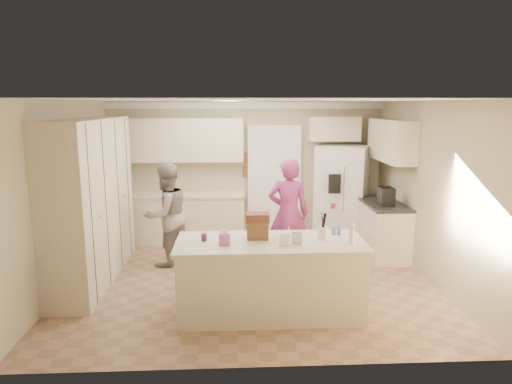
{
  "coord_description": "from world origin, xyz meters",
  "views": [
    {
      "loc": [
        -0.24,
        -6.37,
        2.54
      ],
      "look_at": [
        0.1,
        0.35,
        1.25
      ],
      "focal_mm": 32.0,
      "sensor_mm": 36.0,
      "label": 1
    }
  ],
  "objects_px": {
    "utensil_crock": "(323,233)",
    "teen_girl": "(288,214)",
    "tissue_box": "(225,238)",
    "dollhouse_body": "(258,230)",
    "refrigerator": "(341,193)",
    "island_base": "(270,279)",
    "coffee_maker": "(386,196)",
    "teen_boy": "(166,215)"
  },
  "relations": [
    {
      "from": "utensil_crock",
      "to": "refrigerator",
      "type": "bearing_deg",
      "value": 72.56
    },
    {
      "from": "teen_boy",
      "to": "dollhouse_body",
      "type": "bearing_deg",
      "value": 84.66
    },
    {
      "from": "refrigerator",
      "to": "teen_boy",
      "type": "bearing_deg",
      "value": -133.81
    },
    {
      "from": "coffee_maker",
      "to": "teen_girl",
      "type": "relative_size",
      "value": 0.17
    },
    {
      "from": "refrigerator",
      "to": "island_base",
      "type": "distance_m",
      "value": 3.46
    },
    {
      "from": "refrigerator",
      "to": "dollhouse_body",
      "type": "relative_size",
      "value": 6.92
    },
    {
      "from": "coffee_maker",
      "to": "refrigerator",
      "type": "bearing_deg",
      "value": 111.94
    },
    {
      "from": "island_base",
      "to": "teen_boy",
      "type": "distance_m",
      "value": 2.4
    },
    {
      "from": "utensil_crock",
      "to": "teen_girl",
      "type": "bearing_deg",
      "value": 98.53
    },
    {
      "from": "coffee_maker",
      "to": "utensil_crock",
      "type": "xyz_separation_m",
      "value": [
        -1.4,
        -1.85,
        -0.07
      ]
    },
    {
      "from": "coffee_maker",
      "to": "teen_boy",
      "type": "xyz_separation_m",
      "value": [
        -3.56,
        -0.07,
        -0.25
      ]
    },
    {
      "from": "utensil_crock",
      "to": "island_base",
      "type": "bearing_deg",
      "value": -175.6
    },
    {
      "from": "tissue_box",
      "to": "refrigerator",
      "type": "bearing_deg",
      "value": 55.75
    },
    {
      "from": "refrigerator",
      "to": "teen_girl",
      "type": "height_order",
      "value": "refrigerator"
    },
    {
      "from": "island_base",
      "to": "tissue_box",
      "type": "xyz_separation_m",
      "value": [
        -0.55,
        -0.1,
        0.56
      ]
    },
    {
      "from": "coffee_maker",
      "to": "dollhouse_body",
      "type": "xyz_separation_m",
      "value": [
        -2.2,
        -1.8,
        -0.03
      ]
    },
    {
      "from": "refrigerator",
      "to": "teen_boy",
      "type": "xyz_separation_m",
      "value": [
        -3.1,
        -1.22,
        -0.08
      ]
    },
    {
      "from": "island_base",
      "to": "dollhouse_body",
      "type": "bearing_deg",
      "value": 146.31
    },
    {
      "from": "tissue_box",
      "to": "dollhouse_body",
      "type": "height_order",
      "value": "dollhouse_body"
    },
    {
      "from": "tissue_box",
      "to": "dollhouse_body",
      "type": "bearing_deg",
      "value": 26.57
    },
    {
      "from": "refrigerator",
      "to": "tissue_box",
      "type": "distance_m",
      "value": 3.8
    },
    {
      "from": "refrigerator",
      "to": "teen_girl",
      "type": "xyz_separation_m",
      "value": [
        -1.17,
        -1.43,
        -0.03
      ]
    },
    {
      "from": "teen_girl",
      "to": "dollhouse_body",
      "type": "bearing_deg",
      "value": 76.18
    },
    {
      "from": "coffee_maker",
      "to": "teen_boy",
      "type": "relative_size",
      "value": 0.18
    },
    {
      "from": "coffee_maker",
      "to": "teen_boy",
      "type": "height_order",
      "value": "teen_boy"
    },
    {
      "from": "tissue_box",
      "to": "teen_boy",
      "type": "distance_m",
      "value": 2.16
    },
    {
      "from": "island_base",
      "to": "dollhouse_body",
      "type": "xyz_separation_m",
      "value": [
        -0.15,
        0.1,
        0.6
      ]
    },
    {
      "from": "coffee_maker",
      "to": "teen_girl",
      "type": "distance_m",
      "value": 1.67
    },
    {
      "from": "dollhouse_body",
      "to": "refrigerator",
      "type": "bearing_deg",
      "value": 59.4
    },
    {
      "from": "coffee_maker",
      "to": "utensil_crock",
      "type": "bearing_deg",
      "value": -127.12
    },
    {
      "from": "coffee_maker",
      "to": "dollhouse_body",
      "type": "bearing_deg",
      "value": -140.71
    },
    {
      "from": "coffee_maker",
      "to": "dollhouse_body",
      "type": "distance_m",
      "value": 2.84
    },
    {
      "from": "refrigerator",
      "to": "island_base",
      "type": "bearing_deg",
      "value": -92.85
    },
    {
      "from": "teen_girl",
      "to": "utensil_crock",
      "type": "bearing_deg",
      "value": 105.2
    },
    {
      "from": "island_base",
      "to": "refrigerator",
      "type": "bearing_deg",
      "value": 62.41
    },
    {
      "from": "refrigerator",
      "to": "tissue_box",
      "type": "xyz_separation_m",
      "value": [
        -2.14,
        -3.14,
        0.1
      ]
    },
    {
      "from": "refrigerator",
      "to": "teen_girl",
      "type": "bearing_deg",
      "value": -104.67
    },
    {
      "from": "refrigerator",
      "to": "teen_boy",
      "type": "distance_m",
      "value": 3.33
    },
    {
      "from": "coffee_maker",
      "to": "island_base",
      "type": "xyz_separation_m",
      "value": [
        -2.05,
        -1.9,
        -0.63
      ]
    },
    {
      "from": "dollhouse_body",
      "to": "teen_boy",
      "type": "bearing_deg",
      "value": 128.17
    },
    {
      "from": "teen_boy",
      "to": "tissue_box",
      "type": "bearing_deg",
      "value": 72.9
    },
    {
      "from": "utensil_crock",
      "to": "teen_girl",
      "type": "height_order",
      "value": "teen_girl"
    }
  ]
}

